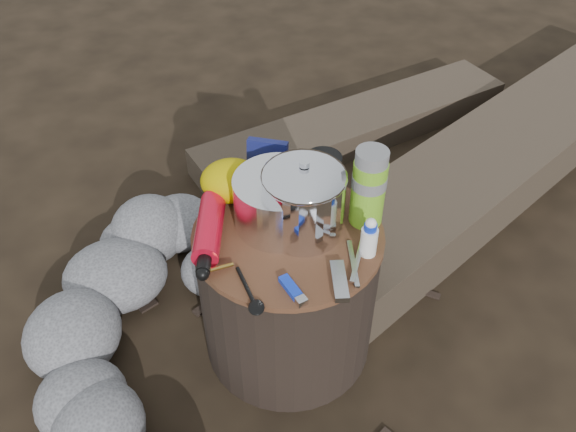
{
  "coord_description": "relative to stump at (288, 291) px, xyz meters",
  "views": [
    {
      "loc": [
        -0.07,
        -1.04,
        1.42
      ],
      "look_at": [
        0.0,
        0.0,
        0.48
      ],
      "focal_mm": 37.43,
      "sensor_mm": 36.0,
      "label": 1
    }
  ],
  "objects": [
    {
      "name": "pot_grabber",
      "position": [
        0.14,
        -0.11,
        0.22
      ],
      "size": [
        0.06,
        0.15,
        0.01
      ],
      "primitive_type": null,
      "rotation": [
        0.0,
        0.0,
        -0.17
      ],
      "color": "#B3B3B8",
      "rests_on": "stump"
    },
    {
      "name": "squeeze_bottle",
      "position": [
        0.18,
        -0.08,
        0.26
      ],
      "size": [
        0.04,
        0.04,
        0.09
      ],
      "primitive_type": "cylinder",
      "color": "white",
      "rests_on": "stump"
    },
    {
      "name": "spork",
      "position": [
        -0.1,
        -0.17,
        0.22
      ],
      "size": [
        0.07,
        0.14,
        0.01
      ],
      "primitive_type": null,
      "rotation": [
        0.0,
        0.0,
        0.33
      ],
      "color": "black",
      "rests_on": "stump"
    },
    {
      "name": "stump",
      "position": [
        0.0,
        0.0,
        0.0
      ],
      "size": [
        0.46,
        0.46,
        0.42
      ],
      "primitive_type": "cylinder",
      "color": "black",
      "rests_on": "ground"
    },
    {
      "name": "rock_ring",
      "position": [
        -0.37,
        -0.01,
        -0.11
      ],
      "size": [
        0.46,
        1.01,
        0.2
      ],
      "primitive_type": null,
      "color": "slate",
      "rests_on": "ground"
    },
    {
      "name": "log_main",
      "position": [
        0.92,
        0.77,
        -0.12
      ],
      "size": [
        1.91,
        1.66,
        0.18
      ],
      "primitive_type": "cube",
      "rotation": [
        0.0,
        0.0,
        -0.89
      ],
      "color": "#3D3227",
      "rests_on": "ground"
    },
    {
      "name": "thermos",
      "position": [
        0.19,
        0.04,
        0.31
      ],
      "size": [
        0.08,
        0.08,
        0.2
      ],
      "primitive_type": "cylinder",
      "color": "#73B823",
      "rests_on": "stump"
    },
    {
      "name": "multitool",
      "position": [
        0.1,
        -0.17,
        0.22
      ],
      "size": [
        0.03,
        0.11,
        0.02
      ],
      "primitive_type": "cube",
      "rotation": [
        0.0,
        0.0,
        -0.01
      ],
      "color": "#B3B3B8",
      "rests_on": "stump"
    },
    {
      "name": "lighter",
      "position": [
        -0.01,
        -0.18,
        0.22
      ],
      "size": [
        0.06,
        0.09,
        0.02
      ],
      "primitive_type": "cube",
      "rotation": [
        0.0,
        0.0,
        0.46
      ],
      "color": "#1131C8",
      "rests_on": "stump"
    },
    {
      "name": "foil_windscreen",
      "position": [
        -0.02,
        0.04,
        0.28
      ],
      "size": [
        0.22,
        0.22,
        0.13
      ],
      "primitive_type": "cylinder",
      "color": "white",
      "rests_on": "stump"
    },
    {
      "name": "fuel_bottle",
      "position": [
        -0.19,
        -0.01,
        0.24
      ],
      "size": [
        0.08,
        0.26,
        0.06
      ],
      "primitive_type": null,
      "rotation": [
        0.0,
        0.0,
        -0.07
      ],
      "color": "red",
      "rests_on": "stump"
    },
    {
      "name": "stuff_sack",
      "position": [
        -0.13,
        0.14,
        0.27
      ],
      "size": [
        0.16,
        0.13,
        0.11
      ],
      "primitive_type": "ellipsoid",
      "color": "#B9A200",
      "rests_on": "stump"
    },
    {
      "name": "food_pouch",
      "position": [
        -0.04,
        0.19,
        0.28
      ],
      "size": [
        0.11,
        0.05,
        0.13
      ],
      "primitive_type": "cube",
      "rotation": [
        0.0,
        0.0,
        -0.29
      ],
      "color": "#111756",
      "rests_on": "stump"
    },
    {
      "name": "camping_pot",
      "position": [
        0.04,
        0.01,
        0.31
      ],
      "size": [
        0.19,
        0.19,
        0.19
      ],
      "primitive_type": "cylinder",
      "color": "silver",
      "rests_on": "stump"
    },
    {
      "name": "travel_mug",
      "position": [
        0.09,
        0.12,
        0.28
      ],
      "size": [
        0.09,
        0.09,
        0.13
      ],
      "primitive_type": "cylinder",
      "color": "black",
      "rests_on": "stump"
    },
    {
      "name": "ground",
      "position": [
        0.0,
        0.0,
        -0.21
      ],
      "size": [
        60.0,
        60.0,
        0.0
      ],
      "primitive_type": "plane",
      "color": "black",
      "rests_on": "ground"
    },
    {
      "name": "log_small",
      "position": [
        0.34,
        0.99,
        -0.15
      ],
      "size": [
        1.34,
        0.84,
        0.11
      ],
      "primitive_type": "cube",
      "rotation": [
        0.0,
        0.0,
        -1.11
      ],
      "color": "#3D3227",
      "rests_on": "ground"
    }
  ]
}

